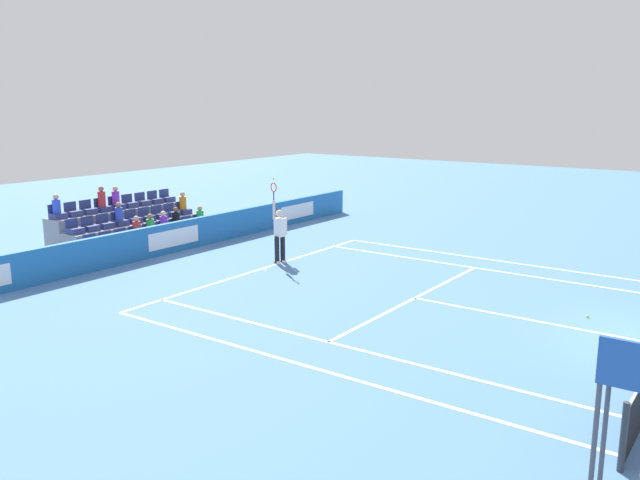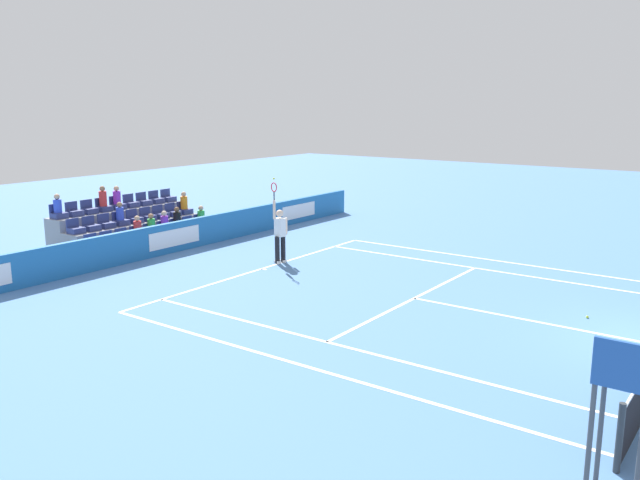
# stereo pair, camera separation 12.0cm
# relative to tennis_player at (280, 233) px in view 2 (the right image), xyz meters

# --- Properties ---
(line_baseline) EXTENTS (10.97, 0.10, 0.01)m
(line_baseline) POSITION_rel_tennis_player_xyz_m (1.01, 0.05, -0.99)
(line_baseline) COLOR white
(line_baseline) RESTS_ON ground
(line_service) EXTENTS (8.23, 0.10, 0.01)m
(line_service) POSITION_rel_tennis_player_xyz_m (1.01, 5.54, -0.99)
(line_service) COLOR white
(line_service) RESTS_ON ground
(line_centre_service) EXTENTS (0.10, 6.40, 0.01)m
(line_centre_service) POSITION_rel_tennis_player_xyz_m (1.01, 8.74, -0.99)
(line_centre_service) COLOR white
(line_centre_service) RESTS_ON ground
(line_singles_sideline_left) EXTENTS (0.10, 11.89, 0.01)m
(line_singles_sideline_left) POSITION_rel_tennis_player_xyz_m (5.13, 6.00, -0.99)
(line_singles_sideline_left) COLOR white
(line_singles_sideline_left) RESTS_ON ground
(line_singles_sideline_right) EXTENTS (0.10, 11.89, 0.01)m
(line_singles_sideline_right) POSITION_rel_tennis_player_xyz_m (-3.10, 6.00, -0.99)
(line_singles_sideline_right) COLOR white
(line_singles_sideline_right) RESTS_ON ground
(line_doubles_sideline_left) EXTENTS (0.10, 11.89, 0.01)m
(line_doubles_sideline_left) POSITION_rel_tennis_player_xyz_m (6.50, 6.00, -0.99)
(line_doubles_sideline_left) COLOR white
(line_doubles_sideline_left) RESTS_ON ground
(line_doubles_sideline_right) EXTENTS (0.10, 11.89, 0.01)m
(line_doubles_sideline_right) POSITION_rel_tennis_player_xyz_m (-4.47, 6.00, -0.99)
(line_doubles_sideline_right) COLOR white
(line_doubles_sideline_right) RESTS_ON ground
(line_centre_mark) EXTENTS (0.10, 0.20, 0.01)m
(line_centre_mark) POSITION_rel_tennis_player_xyz_m (1.01, 0.15, -0.99)
(line_centre_mark) COLOR white
(line_centre_mark) RESTS_ON ground
(sponsor_barrier) EXTENTS (21.54, 0.22, 1.07)m
(sponsor_barrier) POSITION_rel_tennis_player_xyz_m (1.01, -4.09, -0.46)
(sponsor_barrier) COLOR #1E66AD
(sponsor_barrier) RESTS_ON ground
(tennis_player) EXTENTS (0.51, 0.41, 2.85)m
(tennis_player) POSITION_rel_tennis_player_xyz_m (0.00, 0.00, 0.00)
(tennis_player) COLOR black
(tennis_player) RESTS_ON ground
(umpire_chair) EXTENTS (0.70, 0.70, 2.34)m
(umpire_chair) POSITION_rel_tennis_player_xyz_m (7.77, 12.07, 0.53)
(umpire_chair) COLOR #474C54
(umpire_chair) RESTS_ON ground
(stadium_stand) EXTENTS (5.58, 2.85, 2.21)m
(stadium_stand) POSITION_rel_tennis_player_xyz_m (1.00, -6.39, -0.44)
(stadium_stand) COLOR gray
(stadium_stand) RESTS_ON ground
(loose_tennis_ball) EXTENTS (0.07, 0.07, 0.07)m
(loose_tennis_ball) POSITION_rel_tennis_player_xyz_m (0.00, 9.79, -0.96)
(loose_tennis_ball) COLOR #D1E533
(loose_tennis_ball) RESTS_ON ground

